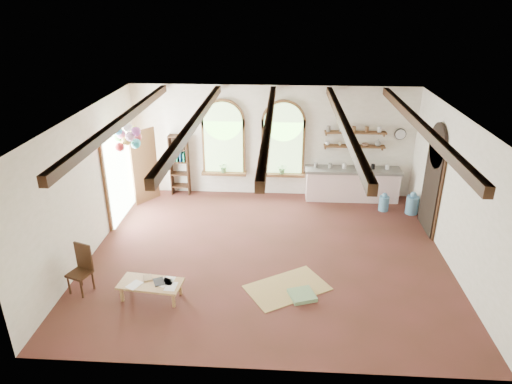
# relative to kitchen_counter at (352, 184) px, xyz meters

# --- Properties ---
(floor) EXTENTS (8.00, 8.00, 0.00)m
(floor) POSITION_rel_kitchen_counter_xyz_m (-2.30, -3.20, -0.48)
(floor) COLOR #582924
(floor) RESTS_ON ground
(ceiling_beams) EXTENTS (6.20, 6.80, 0.18)m
(ceiling_beams) POSITION_rel_kitchen_counter_xyz_m (-2.30, -3.20, 2.62)
(ceiling_beams) COLOR #3A2112
(ceiling_beams) RESTS_ON ceiling
(window_left) EXTENTS (1.30, 0.28, 2.20)m
(window_left) POSITION_rel_kitchen_counter_xyz_m (-3.70, 0.23, 1.16)
(window_left) COLOR brown
(window_left) RESTS_ON floor
(window_right) EXTENTS (1.30, 0.28, 2.20)m
(window_right) POSITION_rel_kitchen_counter_xyz_m (-2.00, 0.23, 1.16)
(window_right) COLOR brown
(window_right) RESTS_ON floor
(left_doorway) EXTENTS (0.10, 1.90, 2.50)m
(left_doorway) POSITION_rel_kitchen_counter_xyz_m (-6.25, -1.40, 0.67)
(left_doorway) COLOR brown
(left_doorway) RESTS_ON floor
(right_doorway) EXTENTS (0.10, 1.30, 2.40)m
(right_doorway) POSITION_rel_kitchen_counter_xyz_m (1.65, -1.70, 0.62)
(right_doorway) COLOR black
(right_doorway) RESTS_ON floor
(kitchen_counter) EXTENTS (2.68, 0.62, 0.94)m
(kitchen_counter) POSITION_rel_kitchen_counter_xyz_m (0.00, 0.00, 0.00)
(kitchen_counter) COLOR #FFD9D8
(kitchen_counter) RESTS_ON floor
(wall_shelf_lower) EXTENTS (1.70, 0.24, 0.04)m
(wall_shelf_lower) POSITION_rel_kitchen_counter_xyz_m (0.00, 0.18, 1.07)
(wall_shelf_lower) COLOR brown
(wall_shelf_lower) RESTS_ON wall_back
(wall_shelf_upper) EXTENTS (1.70, 0.24, 0.04)m
(wall_shelf_upper) POSITION_rel_kitchen_counter_xyz_m (0.00, 0.18, 1.47)
(wall_shelf_upper) COLOR brown
(wall_shelf_upper) RESTS_ON wall_back
(wall_clock) EXTENTS (0.32, 0.04, 0.32)m
(wall_clock) POSITION_rel_kitchen_counter_xyz_m (1.25, 0.25, 1.42)
(wall_clock) COLOR black
(wall_clock) RESTS_ON wall_back
(bookshelf) EXTENTS (0.53, 0.32, 1.80)m
(bookshelf) POSITION_rel_kitchen_counter_xyz_m (-5.00, 0.12, 0.42)
(bookshelf) COLOR #3A2112
(bookshelf) RESTS_ON floor
(coffee_table) EXTENTS (1.27, 0.69, 0.35)m
(coffee_table) POSITION_rel_kitchen_counter_xyz_m (-4.50, -4.97, -0.17)
(coffee_table) COLOR tan
(coffee_table) RESTS_ON floor
(side_chair) EXTENTS (0.51, 0.51, 1.00)m
(side_chair) POSITION_rel_kitchen_counter_xyz_m (-5.94, -4.82, -0.19)
(side_chair) COLOR #3A2112
(side_chair) RESTS_ON floor
(floor_mat) EXTENTS (1.86, 1.67, 0.02)m
(floor_mat) POSITION_rel_kitchen_counter_xyz_m (-1.84, -4.49, -0.47)
(floor_mat) COLOR tan
(floor_mat) RESTS_ON floor
(floor_cushion) EXTENTS (0.60, 0.60, 0.08)m
(floor_cushion) POSITION_rel_kitchen_counter_xyz_m (-1.55, -4.77, -0.43)
(floor_cushion) COLOR #6F9466
(floor_cushion) RESTS_ON floor
(water_jug_a) EXTENTS (0.27, 0.27, 0.52)m
(water_jug_a) POSITION_rel_kitchen_counter_xyz_m (0.80, -0.70, -0.25)
(water_jug_a) COLOR #5691B9
(water_jug_a) RESTS_ON floor
(water_jug_b) EXTENTS (0.33, 0.33, 0.63)m
(water_jug_b) POSITION_rel_kitchen_counter_xyz_m (1.52, -0.84, -0.20)
(water_jug_b) COLOR #5691B9
(water_jug_b) RESTS_ON floor
(balloon_cluster) EXTENTS (0.78, 0.81, 1.14)m
(balloon_cluster) POSITION_rel_kitchen_counter_xyz_m (-5.71, -1.91, 1.86)
(balloon_cluster) COLOR silver
(balloon_cluster) RESTS_ON floor
(table_book) EXTENTS (0.24, 0.28, 0.02)m
(table_book) POSITION_rel_kitchen_counter_xyz_m (-4.67, -4.85, -0.12)
(table_book) COLOR olive
(table_book) RESTS_ON coffee_table
(tablet) EXTENTS (0.30, 0.34, 0.01)m
(tablet) POSITION_rel_kitchen_counter_xyz_m (-4.34, -4.93, -0.12)
(tablet) COLOR black
(tablet) RESTS_ON coffee_table
(potted_plant_left) EXTENTS (0.27, 0.23, 0.30)m
(potted_plant_left) POSITION_rel_kitchen_counter_xyz_m (-3.70, 0.12, 0.37)
(potted_plant_left) COLOR #598C4C
(potted_plant_left) RESTS_ON window_left
(potted_plant_right) EXTENTS (0.27, 0.23, 0.30)m
(potted_plant_right) POSITION_rel_kitchen_counter_xyz_m (-2.00, 0.12, 0.37)
(potted_plant_right) COLOR #598C4C
(potted_plant_right) RESTS_ON window_right
(shelf_cup_a) EXTENTS (0.12, 0.10, 0.10)m
(shelf_cup_a) POSITION_rel_kitchen_counter_xyz_m (-0.75, 0.18, 1.14)
(shelf_cup_a) COLOR white
(shelf_cup_a) RESTS_ON wall_shelf_lower
(shelf_cup_b) EXTENTS (0.10, 0.10, 0.09)m
(shelf_cup_b) POSITION_rel_kitchen_counter_xyz_m (-0.40, 0.18, 1.14)
(shelf_cup_b) COLOR beige
(shelf_cup_b) RESTS_ON wall_shelf_lower
(shelf_bowl_a) EXTENTS (0.22, 0.22, 0.05)m
(shelf_bowl_a) POSITION_rel_kitchen_counter_xyz_m (-0.05, 0.18, 1.12)
(shelf_bowl_a) COLOR beige
(shelf_bowl_a) RESTS_ON wall_shelf_lower
(shelf_bowl_b) EXTENTS (0.20, 0.20, 0.06)m
(shelf_bowl_b) POSITION_rel_kitchen_counter_xyz_m (0.30, 0.18, 1.12)
(shelf_bowl_b) COLOR #8C664C
(shelf_bowl_b) RESTS_ON wall_shelf_lower
(shelf_vase) EXTENTS (0.18, 0.18, 0.19)m
(shelf_vase) POSITION_rel_kitchen_counter_xyz_m (0.65, 0.18, 1.19)
(shelf_vase) COLOR slate
(shelf_vase) RESTS_ON wall_shelf_lower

